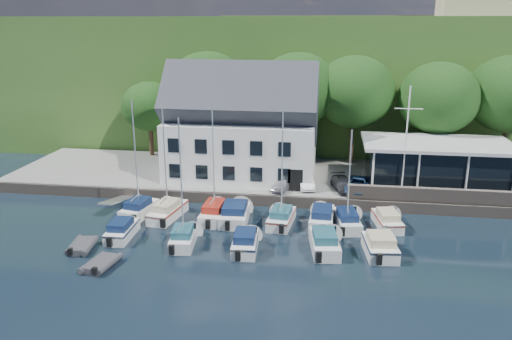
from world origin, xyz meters
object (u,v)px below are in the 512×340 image
(club_pavilion, at_px, (435,164))
(boat_r2_3, at_px, (324,240))
(boat_r2_4, at_px, (380,244))
(boat_r1_1, at_px, (165,165))
(dinghy_1, at_px, (101,263))
(dinghy_0, at_px, (82,245))
(car_white, at_px, (305,181))
(flagpole, at_px, (406,142))
(harbor_building, at_px, (242,132))
(car_dgrey, at_px, (343,184))
(boat_r2_0, at_px, (122,229))
(car_blue, at_px, (358,184))
(car_silver, at_px, (283,183))
(boat_r1_6, at_px, (350,174))
(boat_r1_3, at_px, (235,211))
(boat_r1_4, at_px, (282,172))
(boat_r2_2, at_px, (245,240))
(boat_r2_1, at_px, (181,189))
(boat_r1_5, at_px, (322,215))
(boat_r1_2, at_px, (214,166))
(boat_r1_7, at_px, (387,218))
(boat_r1_0, at_px, (136,163))

(club_pavilion, distance_m, boat_r2_3, 16.45)
(boat_r2_3, height_order, boat_r2_4, boat_r2_4)
(boat_r1_1, height_order, dinghy_1, boat_r1_1)
(boat_r1_1, xyz_separation_m, dinghy_1, (-1.69, -8.91, -4.21))
(club_pavilion, distance_m, dinghy_0, 31.00)
(car_white, height_order, flagpole, flagpole)
(dinghy_0, bearing_deg, harbor_building, 52.98)
(car_dgrey, distance_m, boat_r2_0, 19.55)
(boat_r1_1, xyz_separation_m, boat_r2_3, (12.82, -4.20, -3.78))
(car_blue, xyz_separation_m, dinghy_1, (-17.30, -15.01, -1.32))
(dinghy_0, bearing_deg, flagpole, 19.18)
(car_silver, bearing_deg, boat_r1_6, -25.48)
(boat_r1_3, xyz_separation_m, boat_r1_4, (3.77, -0.27, 3.62))
(boat_r1_4, distance_m, boat_r2_4, 9.19)
(boat_r2_2, xyz_separation_m, dinghy_0, (-11.49, -1.61, -0.40))
(boat_r2_0, bearing_deg, harbor_building, 61.24)
(dinghy_1, bearing_deg, car_dgrey, 52.26)
(boat_r1_4, relative_size, boat_r2_1, 1.03)
(flagpole, xyz_separation_m, boat_r2_3, (-6.46, -9.76, -4.98))
(boat_r1_5, bearing_deg, car_dgrey, 75.92)
(car_dgrey, relative_size, boat_r2_1, 0.46)
(car_dgrey, relative_size, flagpole, 0.41)
(boat_r1_2, bearing_deg, harbor_building, 86.52)
(car_silver, relative_size, boat_r1_7, 0.61)
(boat_r2_1, relative_size, dinghy_0, 2.98)
(boat_r1_6, bearing_deg, boat_r1_4, 173.64)
(car_dgrey, distance_m, boat_r1_4, 8.50)
(club_pavilion, relative_size, boat_r2_0, 2.47)
(boat_r2_3, bearing_deg, boat_r2_0, 172.09)
(car_blue, bearing_deg, boat_r1_0, -151.44)
(harbor_building, height_order, boat_r1_2, harbor_building)
(boat_r1_7, bearing_deg, boat_r1_3, 172.58)
(boat_r1_5, height_order, boat_r2_2, same)
(boat_r1_0, xyz_separation_m, boat_r1_1, (2.48, -0.10, -0.05))
(car_blue, relative_size, boat_r1_0, 0.42)
(harbor_building, xyz_separation_m, boat_r1_6, (9.94, -9.04, -1.05))
(dinghy_1, bearing_deg, car_blue, 49.58)
(boat_r2_1, relative_size, dinghy_1, 2.98)
(harbor_building, distance_m, boat_r2_3, 16.50)
(car_silver, bearing_deg, car_dgrey, 25.83)
(boat_r1_5, relative_size, boat_r2_1, 0.75)
(boat_r2_0, bearing_deg, boat_r1_2, 35.18)
(boat_r1_6, bearing_deg, boat_r1_2, 169.43)
(boat_r2_2, xyz_separation_m, dinghy_1, (-8.98, -3.99, -0.40))
(car_silver, relative_size, boat_r1_3, 0.52)
(boat_r1_1, height_order, boat_r1_6, boat_r1_1)
(harbor_building, bearing_deg, car_white, -24.09)
(flagpole, bearing_deg, dinghy_1, -145.40)
(boat_r1_6, bearing_deg, boat_r2_4, -75.10)
(car_blue, height_order, boat_r2_0, car_blue)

